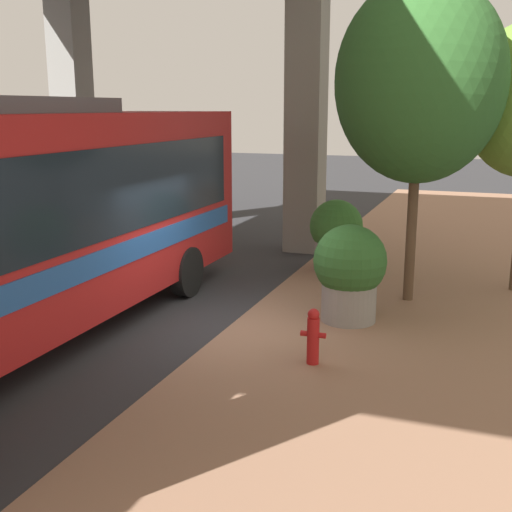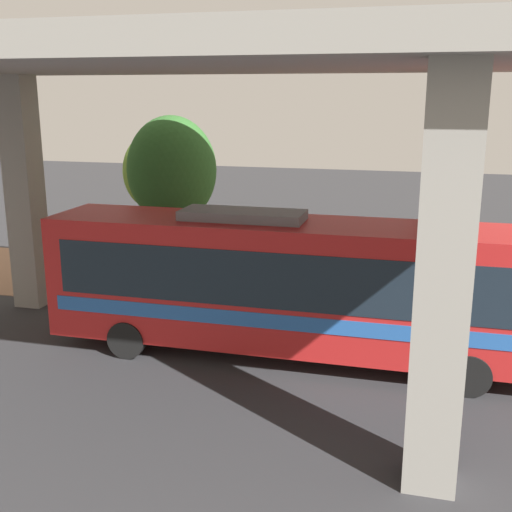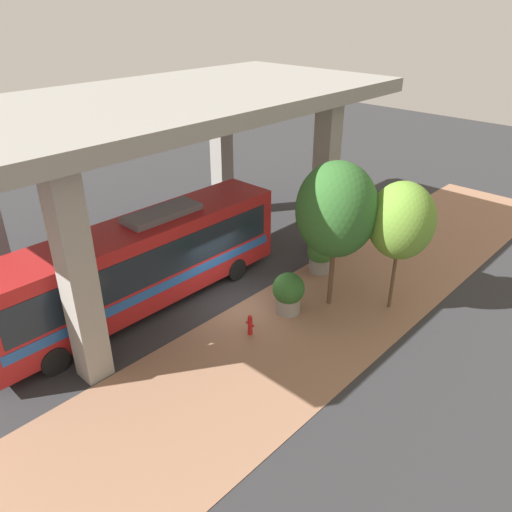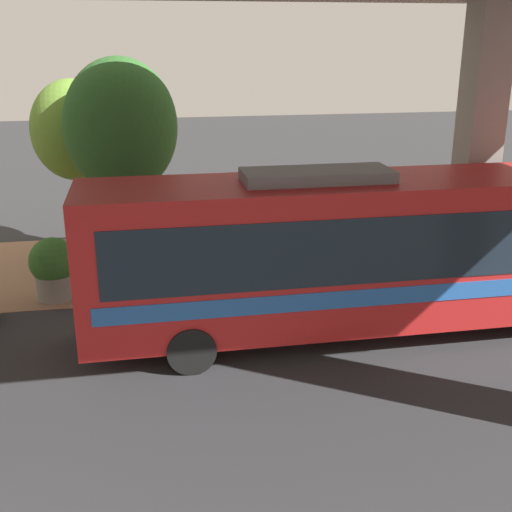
# 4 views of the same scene
# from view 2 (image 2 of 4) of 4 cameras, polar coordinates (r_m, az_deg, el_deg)

# --- Properties ---
(ground_plane) EXTENTS (80.00, 80.00, 0.00)m
(ground_plane) POSITION_cam_2_polar(r_m,az_deg,el_deg) (20.09, -3.12, -5.26)
(ground_plane) COLOR #2D2D30
(ground_plane) RESTS_ON ground
(sidewalk_strip) EXTENTS (6.00, 40.00, 0.02)m
(sidewalk_strip) POSITION_cam_2_polar(r_m,az_deg,el_deg) (22.82, -0.81, -2.81)
(sidewalk_strip) COLOR #936B51
(sidewalk_strip) RESTS_ON ground
(overpass) EXTENTS (9.40, 20.54, 7.85)m
(overpass) POSITION_cam_2_polar(r_m,az_deg,el_deg) (15.19, -8.26, 14.79)
(overpass) COLOR gray
(overpass) RESTS_ON ground
(bus) EXTENTS (2.55, 12.58, 3.84)m
(bus) POSITION_cam_2_polar(r_m,az_deg,el_deg) (16.35, 3.06, -2.22)
(bus) COLOR #B21E1E
(bus) RESTS_ON ground
(fire_hydrant) EXTENTS (0.37, 0.18, 0.86)m
(fire_hydrant) POSITION_cam_2_polar(r_m,az_deg,el_deg) (21.29, 1.35, -2.88)
(fire_hydrant) COLOR #B21919
(fire_hydrant) RESTS_ON ground
(planter_front) EXTENTS (1.27, 1.27, 1.73)m
(planter_front) POSITION_cam_2_polar(r_m,az_deg,el_deg) (21.78, -4.01, -1.20)
(planter_front) COLOR gray
(planter_front) RESTS_ON ground
(planter_middle) EXTENTS (1.22, 1.22, 1.64)m
(planter_middle) POSITION_cam_2_polar(r_m,az_deg,el_deg) (22.23, -13.59, -1.44)
(planter_middle) COLOR gray
(planter_middle) RESTS_ON ground
(street_tree_near) EXTENTS (3.08, 3.08, 6.00)m
(street_tree_near) POSITION_cam_2_polar(r_m,az_deg,el_deg) (22.49, -7.49, 7.59)
(street_tree_near) COLOR brown
(street_tree_near) RESTS_ON ground
(street_tree_far) EXTENTS (2.50, 2.50, 5.32)m
(street_tree_far) POSITION_cam_2_polar(r_m,az_deg,el_deg) (24.86, -8.88, 7.42)
(street_tree_far) COLOR brown
(street_tree_far) RESTS_ON ground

